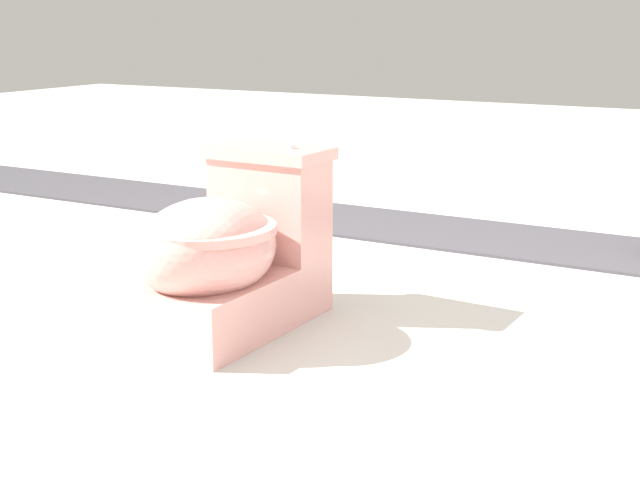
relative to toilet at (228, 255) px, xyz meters
name	(u,v)px	position (x,y,z in m)	size (l,w,h in m)	color
ground_plane	(243,317)	(-0.09, -0.02, -0.22)	(14.00, 14.00, 0.00)	beige
gravel_strip	(529,242)	(-1.39, 0.48, -0.21)	(0.56, 8.00, 0.01)	#423F44
toilet	(228,255)	(0.00, 0.00, 0.00)	(0.65, 0.41, 0.52)	#E09E93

